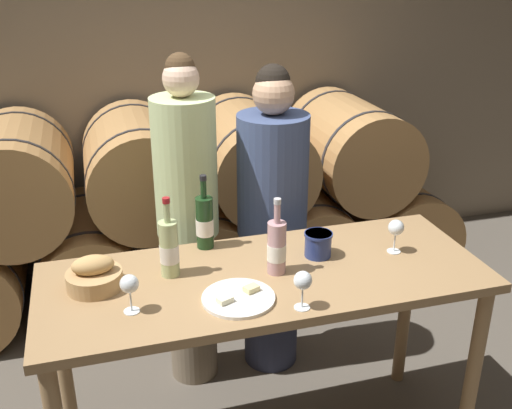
{
  "coord_description": "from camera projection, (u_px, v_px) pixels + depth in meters",
  "views": [
    {
      "loc": [
        -0.63,
        -2.05,
        2.19
      ],
      "look_at": [
        0.0,
        0.14,
        1.21
      ],
      "focal_mm": 42.0,
      "sensor_mm": 36.0,
      "label": 1
    }
  ],
  "objects": [
    {
      "name": "stone_wall_back",
      "position": [
        175.0,
        42.0,
        4.09
      ],
      "size": [
        10.0,
        0.12,
        3.2
      ],
      "color": "gray",
      "rests_on": "ground_plane"
    },
    {
      "name": "barrel_stack",
      "position": [
        197.0,
        210.0,
        3.96
      ],
      "size": [
        3.55,
        0.94,
        1.27
      ],
      "color": "#A87A47",
      "rests_on": "ground_plane"
    },
    {
      "name": "tasting_table",
      "position": [
        265.0,
        300.0,
        2.51
      ],
      "size": [
        1.84,
        0.71,
        0.96
      ],
      "color": "#99754C",
      "rests_on": "ground_plane"
    },
    {
      "name": "person_left",
      "position": [
        188.0,
        225.0,
        3.01
      ],
      "size": [
        0.31,
        0.31,
        1.76
      ],
      "color": "#756651",
      "rests_on": "ground_plane"
    },
    {
      "name": "person_right",
      "position": [
        272.0,
        224.0,
        3.15
      ],
      "size": [
        0.36,
        0.36,
        1.69
      ],
      "color": "#2D334C",
      "rests_on": "ground_plane"
    },
    {
      "name": "wine_bottle_red",
      "position": [
        205.0,
        222.0,
        2.63
      ],
      "size": [
        0.08,
        0.08,
        0.34
      ],
      "color": "#193819",
      "rests_on": "tasting_table"
    },
    {
      "name": "wine_bottle_white",
      "position": [
        169.0,
        248.0,
        2.4
      ],
      "size": [
        0.08,
        0.08,
        0.34
      ],
      "color": "#ADBC7F",
      "rests_on": "tasting_table"
    },
    {
      "name": "wine_bottle_rose",
      "position": [
        276.0,
        247.0,
        2.43
      ],
      "size": [
        0.08,
        0.08,
        0.33
      ],
      "color": "#BC8E93",
      "rests_on": "tasting_table"
    },
    {
      "name": "blue_crock",
      "position": [
        318.0,
        243.0,
        2.57
      ],
      "size": [
        0.12,
        0.12,
        0.11
      ],
      "color": "navy",
      "rests_on": "tasting_table"
    },
    {
      "name": "bread_basket",
      "position": [
        94.0,
        276.0,
        2.33
      ],
      "size": [
        0.22,
        0.22,
        0.14
      ],
      "color": "tan",
      "rests_on": "tasting_table"
    },
    {
      "name": "cheese_plate",
      "position": [
        238.0,
        298.0,
        2.27
      ],
      "size": [
        0.28,
        0.28,
        0.04
      ],
      "color": "white",
      "rests_on": "tasting_table"
    },
    {
      "name": "wine_glass_far_left",
      "position": [
        129.0,
        285.0,
        2.15
      ],
      "size": [
        0.07,
        0.07,
        0.15
      ],
      "color": "white",
      "rests_on": "tasting_table"
    },
    {
      "name": "wine_glass_left",
      "position": [
        303.0,
        282.0,
        2.18
      ],
      "size": [
        0.07,
        0.07,
        0.15
      ],
      "color": "white",
      "rests_on": "tasting_table"
    },
    {
      "name": "wine_glass_center",
      "position": [
        396.0,
        229.0,
        2.59
      ],
      "size": [
        0.07,
        0.07,
        0.15
      ],
      "color": "white",
      "rests_on": "tasting_table"
    }
  ]
}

